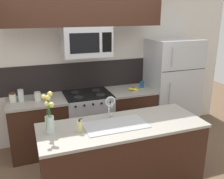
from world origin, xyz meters
TOP-DOWN VIEW (x-y plane):
  - ground_plane at (0.00, 0.00)m, footprint 10.00×10.00m
  - rear_partition at (0.30, 1.28)m, footprint 5.20×0.10m
  - splash_band at (0.00, 1.22)m, footprint 3.30×0.01m
  - back_counter_left at (-0.82, 0.90)m, footprint 0.90×0.65m
  - back_counter_right at (0.78, 0.90)m, footprint 0.82×0.65m
  - stove_range at (0.00, 0.90)m, footprint 0.76×0.64m
  - microwave at (0.00, 0.88)m, footprint 0.74×0.40m
  - upper_cabinet_band at (-0.04, 0.85)m, footprint 2.43×0.34m
  - refrigerator at (1.62, 0.92)m, footprint 0.89×0.74m
  - storage_jar_tall at (-1.15, 0.94)m, footprint 0.10×0.10m
  - storage_jar_medium at (-1.04, 0.92)m, footprint 0.09×0.09m
  - storage_jar_short at (-0.80, 0.87)m, footprint 0.10×0.10m
  - banana_bunch at (0.81, 0.84)m, footprint 0.19×0.13m
  - coffee_tin at (1.03, 0.95)m, footprint 0.08×0.08m
  - island_counter at (0.11, -0.35)m, footprint 2.03×0.78m
  - kitchen_sink at (0.02, -0.35)m, footprint 0.76×0.41m
  - sink_faucet at (0.02, -0.15)m, footprint 0.14×0.14m
  - dish_soap_bottle at (-0.43, -0.37)m, footprint 0.06×0.05m
  - flower_vase at (-0.74, -0.28)m, footprint 0.14×0.16m

SIDE VIEW (x-z plane):
  - ground_plane at x=0.00m, z-range 0.00..0.00m
  - island_counter at x=0.11m, z-range 0.00..0.91m
  - back_counter_left at x=-0.82m, z-range 0.00..0.91m
  - back_counter_right at x=0.78m, z-range 0.00..0.91m
  - stove_range at x=0.00m, z-range 0.00..0.93m
  - kitchen_sink at x=0.02m, z-range 0.76..0.92m
  - refrigerator at x=1.62m, z-range 0.00..1.76m
  - banana_bunch at x=0.81m, z-range 0.89..0.97m
  - coffee_tin at x=1.03m, z-range 0.91..1.02m
  - dish_soap_bottle at x=-0.43m, z-range 0.90..1.06m
  - storage_jar_short at x=-0.80m, z-range 0.91..1.05m
  - storage_jar_tall at x=-1.15m, z-range 0.91..1.05m
  - storage_jar_medium at x=-1.04m, z-range 0.91..1.10m
  - flower_vase at x=-0.74m, z-range 0.83..1.33m
  - sink_faucet at x=0.02m, z-range 0.95..1.26m
  - splash_band at x=0.00m, z-range 0.91..1.39m
  - rear_partition at x=0.30m, z-range 0.00..2.60m
  - microwave at x=0.00m, z-range 1.55..2.01m
  - upper_cabinet_band at x=-0.04m, z-range 2.01..2.61m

